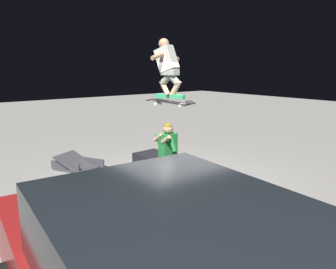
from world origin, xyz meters
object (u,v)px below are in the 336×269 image
object	(u,v)px
skater_airborne	(168,66)
kicker_ramp	(78,166)
ledge_box_main	(173,172)
skateboard	(170,102)
person_sitting_on_ledge	(164,153)

from	to	relation	value
skater_airborne	kicker_ramp	distance (m)	3.44
ledge_box_main	kicker_ramp	bearing A→B (deg)	28.06
skateboard	skater_airborne	world-z (taller)	skater_airborne
skateboard	ledge_box_main	bearing A→B (deg)	-53.85
person_sitting_on_ledge	skater_airborne	size ratio (longest dim) A/B	1.21
skateboard	kicker_ramp	bearing A→B (deg)	22.52
ledge_box_main	skateboard	world-z (taller)	skateboard
ledge_box_main	kicker_ramp	distance (m)	2.52
skateboard	kicker_ramp	distance (m)	3.05
ledge_box_main	skater_airborne	distance (m)	2.19
kicker_ramp	skater_airborne	bearing A→B (deg)	-157.40
ledge_box_main	person_sitting_on_ledge	world-z (taller)	person_sitting_on_ledge
skateboard	kicker_ramp	xyz separation A→B (m)	(2.36, 0.98, -1.67)
person_sitting_on_ledge	skater_airborne	distance (m)	1.68
skater_airborne	kicker_ramp	world-z (taller)	skater_airborne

